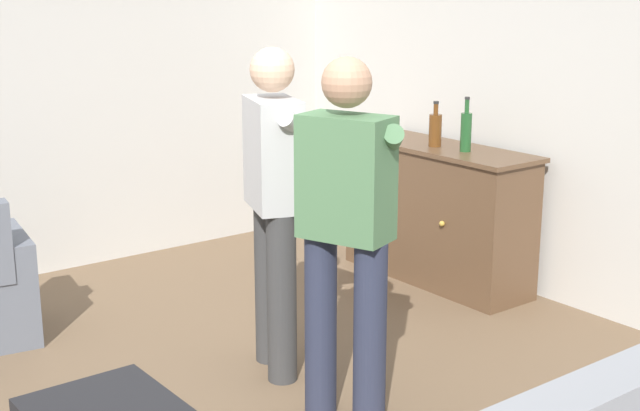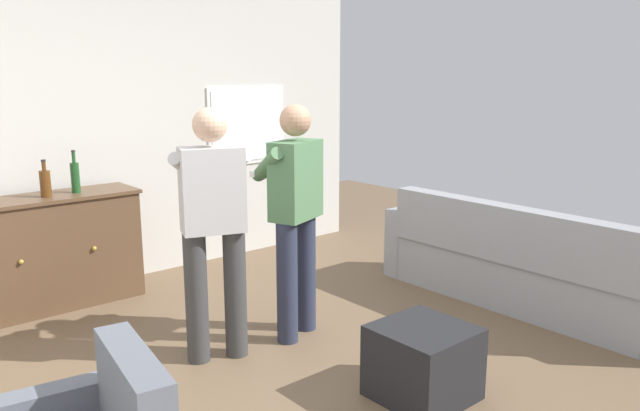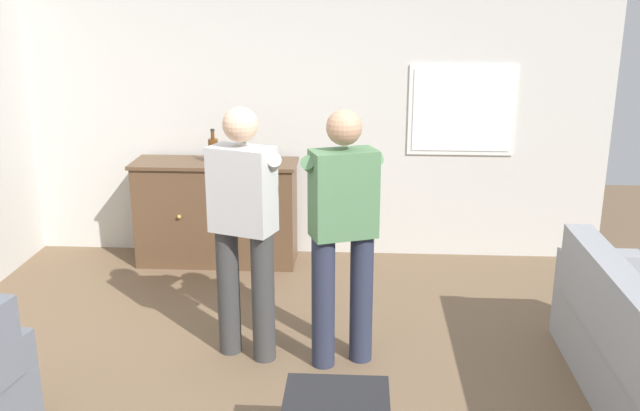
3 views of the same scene
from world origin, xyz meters
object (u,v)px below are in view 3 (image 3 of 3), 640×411
sideboard_cabinet (217,212)px  person_standing_right (343,227)px  person_standing_left (244,222)px  bottle_wine_green (242,147)px  bottle_liquor_amber (213,150)px

sideboard_cabinet → person_standing_right: person_standing_right is taller
person_standing_left → person_standing_right: bearing=-5.1°
sideboard_cabinet → bottle_wine_green: size_ratio=4.12×
sideboard_cabinet → bottle_liquor_amber: 0.58m
bottle_liquor_amber → person_standing_left: 1.72m
person_standing_left → person_standing_right: size_ratio=1.00×
bottle_wine_green → person_standing_right: bearing=-62.0°
sideboard_cabinet → person_standing_left: person_standing_left is taller
sideboard_cabinet → person_standing_left: bearing=-72.4°
bottle_wine_green → bottle_liquor_amber: size_ratio=1.17×
bottle_wine_green → sideboard_cabinet: bearing=176.0°
sideboard_cabinet → bottle_liquor_amber: size_ratio=4.83×
bottle_wine_green → bottle_liquor_amber: (-0.24, -0.03, -0.02)m
bottle_wine_green → person_standing_left: size_ratio=0.21×
sideboard_cabinet → bottle_wine_green: (0.25, -0.02, 0.60)m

